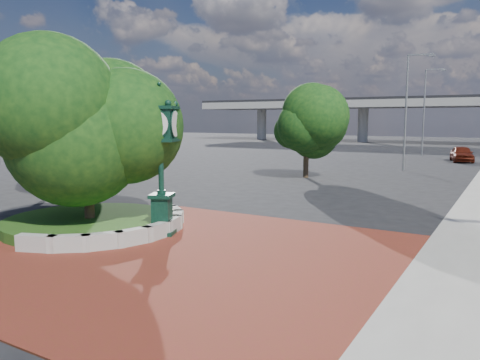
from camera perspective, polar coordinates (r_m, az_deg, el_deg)
name	(u,v)px	position (r m, az deg, el deg)	size (l,w,h in m)	color
ground	(202,247)	(14.86, -4.70, -8.15)	(200.00, 200.00, 0.00)	black
plaza	(182,254)	(14.08, -7.08, -8.98)	(12.00, 12.00, 0.04)	brown
planter_wall	(137,228)	(16.46, -12.47, -5.79)	(2.96, 6.77, 0.54)	#9E9B93
grass_bed	(90,223)	(18.09, -17.81, -5.00)	(6.10, 6.10, 0.40)	#204413
overpass	(457,103)	(82.15, 24.91, 8.55)	(90.00, 12.00, 7.50)	#9E9B93
tree_planter	(86,126)	(17.69, -18.26, 6.22)	(5.20, 5.20, 6.33)	#38281C
tree_northwest	(56,116)	(27.04, -21.56, 7.22)	(5.60, 5.60, 6.93)	#38281C
tree_street	(306,130)	(32.12, 8.11, 6.04)	(4.40, 4.40, 5.45)	#38281C
post_clock	(161,154)	(16.07, -9.65, 3.15)	(1.33, 1.33, 5.12)	black
parked_car	(462,154)	(48.53, 25.42, 2.91)	(1.77, 4.41, 1.50)	#52170B
street_lamp_near	(409,103)	(38.47, 19.92, 8.79)	(1.98, 0.48, 8.84)	slate
street_lamp_far	(426,105)	(54.70, 21.77, 8.45)	(2.07, 0.56, 9.29)	slate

